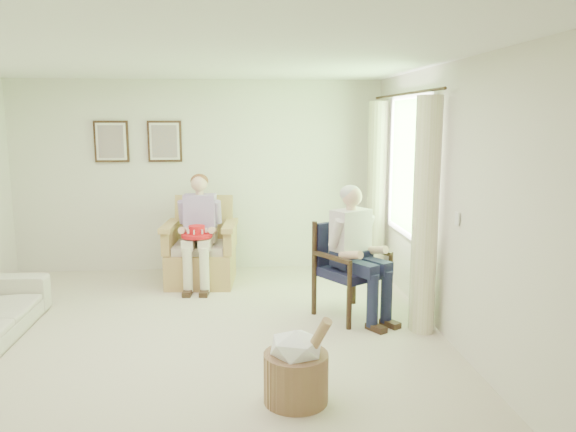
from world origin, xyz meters
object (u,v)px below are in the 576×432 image
(wicker_armchair, at_px, (201,256))
(person_wicker, at_px, (200,222))
(wood_armchair, at_px, (350,264))
(red_hat, at_px, (197,233))
(hatbox, at_px, (296,366))
(person_dark, at_px, (354,243))

(wicker_armchair, height_order, person_wicker, person_wicker)
(wood_armchair, bearing_deg, person_wicker, 113.38)
(red_hat, bearing_deg, wicker_armchair, 86.53)
(wood_armchair, distance_m, hatbox, 2.05)
(wood_armchair, relative_size, hatbox, 1.39)
(wicker_armchair, distance_m, person_wicker, 0.49)
(wicker_armchair, relative_size, wood_armchair, 1.11)
(wicker_armchair, height_order, person_dark, person_dark)
(red_hat, bearing_deg, person_wicker, 84.08)
(wood_armchair, bearing_deg, wicker_armchair, 110.17)
(person_wicker, height_order, person_dark, person_wicker)
(person_dark, distance_m, red_hat, 2.03)
(wood_armchair, bearing_deg, red_hat, 118.65)
(wood_armchair, distance_m, red_hat, 1.95)
(person_dark, bearing_deg, wood_armchair, 57.96)
(person_wicker, xyz_separation_m, red_hat, (-0.02, -0.20, -0.09))
(hatbox, bearing_deg, person_wicker, 106.53)
(person_wicker, relative_size, hatbox, 1.94)
(wicker_armchair, distance_m, red_hat, 0.51)
(wood_armchair, height_order, red_hat, wood_armchair)
(hatbox, bearing_deg, red_hat, 108.02)
(person_wicker, relative_size, red_hat, 3.68)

